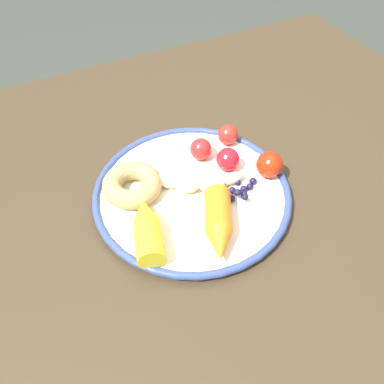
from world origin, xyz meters
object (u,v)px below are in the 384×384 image
Objects in this scene: banana at (189,181)px; tomato_extra at (201,149)px; donut at (132,185)px; blueberry_pile at (242,190)px; dining_table at (192,234)px; tomato_far at (269,165)px; tomato_mid at (228,159)px; carrot_yellow at (147,229)px; tomato_near at (228,135)px; carrot_orange at (219,224)px; plate at (192,193)px.

tomato_extra is at bearing 48.29° from banana.
donut is 1.56× the size of blueberry_pile.
tomato_far is at bearing -3.90° from dining_table.
tomato_far is (0.13, -0.03, 0.01)m from banana.
tomato_mid is at bearing 83.69° from blueberry_pile.
tomato_extra is (-0.02, 0.10, 0.01)m from blueberry_pile.
banana is at bearing 33.45° from carrot_yellow.
tomato_near is at bearing 60.45° from tomato_mid.
carrot_yellow is at bearing -175.01° from blueberry_pile.
carrot_orange is 0.10m from carrot_yellow.
banana is 1.36× the size of carrot_yellow.
tomato_extra is (0.05, 0.08, 0.12)m from dining_table.
plate is at bearing 60.07° from dining_table.
blueberry_pile is at bearing -27.03° from donut.
tomato_far is at bearing -46.23° from tomato_extra.
carrot_orange is at bearing -57.66° from donut.
carrot_yellow is 0.23m from tomato_far.
carrot_yellow reaches higher than blueberry_pile.
blueberry_pile is 1.38× the size of tomato_far.
tomato_far is 1.17× the size of tomato_extra.
dining_table is at bearing -125.68° from tomato_extra.
dining_table is at bearing 93.48° from carrot_orange.
tomato_mid reaches higher than blueberry_pile.
donut is at bearing -169.13° from tomato_near.
carrot_yellow is (-0.10, -0.06, 0.01)m from banana.
tomato_near is 0.96× the size of tomato_extra.
blueberry_pile is 0.11m from tomato_extra.
tomato_near is at bearing 12.49° from tomato_extra.
tomato_near is at bearing 56.85° from carrot_orange.
donut is 0.14m from tomato_extra.
carrot_orange is at bearing -152.07° from tomato_far.
tomato_far is (0.14, -0.01, 0.12)m from dining_table.
tomato_far is (0.05, -0.04, 0.00)m from tomato_mid.
tomato_extra is at bearing 10.13° from donut.
dining_table is 19.75× the size of blueberry_pile.
blueberry_pile is 0.06m from tomato_mid.
carrot_yellow is at bearing -146.55° from banana.
banana reaches higher than plate.
carrot_orange reaches higher than tomato_near.
tomato_extra is at bearing -167.51° from tomato_near.
tomato_near is (0.19, 0.04, 0.00)m from donut.
tomato_far is (0.13, -0.02, 0.02)m from plate.
plate is at bearing 171.75° from tomato_far.
carrot_yellow is at bearing -151.98° from plate.
banana is 0.12m from carrot_yellow.
tomato_extra is (-0.08, 0.09, -0.00)m from tomato_far.
banana is at bearing -18.72° from donut.
carrot_yellow reaches higher than banana.
plate is at bearing 89.51° from carrot_orange.
carrot_yellow is at bearing -171.99° from tomato_far.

